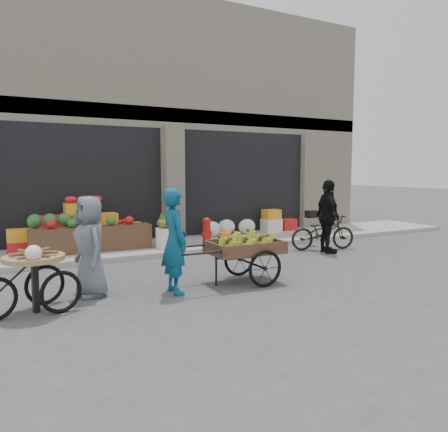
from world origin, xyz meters
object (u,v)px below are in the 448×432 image
pineapple_bin (166,238)px  orange_bucket (225,238)px  fire_hydrant (207,230)px  vendor_grey (90,246)px  bicycle (323,232)px  cyclist (328,217)px  seated_person (172,226)px  banana_cart (242,246)px  vendor_woman (175,241)px  tricycle_cart (34,274)px

pineapple_bin → orange_bucket: pineapple_bin is taller
pineapple_bin → fire_hydrant: (1.10, -0.05, 0.13)m
vendor_grey → bicycle: 6.31m
pineapple_bin → fire_hydrant: fire_hydrant is taller
vendor_grey → cyclist: size_ratio=0.90×
bicycle → seated_person: bearing=72.7°
pineapple_bin → vendor_grey: 3.87m
seated_person → cyclist: bearing=-49.5°
pineapple_bin → fire_hydrant: size_ratio=0.73×
orange_bucket → banana_cart: size_ratio=0.14×
banana_cart → cyclist: cyclist is taller
orange_bucket → cyclist: 2.73m
orange_bucket → banana_cart: 3.63m
banana_cart → vendor_grey: (-2.61, 0.44, 0.14)m
vendor_woman → bicycle: size_ratio=1.03×
orange_bucket → vendor_woman: vendor_woman is taller
cyclist → seated_person: bearing=66.3°
orange_bucket → tricycle_cart: (-4.93, -3.36, 0.30)m
orange_bucket → vendor_grey: size_ratio=0.20×
orange_bucket → pineapple_bin: bearing=176.4°
pineapple_bin → orange_bucket: 1.61m
vendor_woman → banana_cart: bearing=-87.5°
fire_hydrant → vendor_woman: bearing=-123.6°
orange_bucket → seated_person: (-1.20, 0.70, 0.31)m
fire_hydrant → tricycle_cart: (-4.43, -3.41, 0.06)m
vendor_woman → tricycle_cart: (-2.15, 0.00, -0.31)m
vendor_woman → bicycle: (4.87, 1.91, -0.43)m
fire_hydrant → orange_bucket: bearing=-5.7°
fire_hydrant → tricycle_cart: bearing=-142.4°
bicycle → fire_hydrant: bearing=75.8°
vendor_woman → bicycle: 5.25m
fire_hydrant → banana_cart: banana_cart is taller
banana_cart → bicycle: banana_cart is taller
orange_bucket → tricycle_cart: size_ratio=0.22×
orange_bucket → cyclist: size_ratio=0.18×
seated_person → banana_cart: seated_person is taller
vendor_woman → tricycle_cart: size_ratio=1.21×
vendor_grey → orange_bucket: bearing=116.8°
orange_bucket → vendor_woman: 4.40m
vendor_grey → cyclist: (5.93, 1.02, 0.09)m
pineapple_bin → seated_person: bearing=56.3°
fire_hydrant → cyclist: (2.40, -1.90, 0.40)m
vendor_grey → cyclist: cyclist is taller
pineapple_bin → bicycle: bearing=-22.8°
cyclist → vendor_woman: bearing=123.8°
tricycle_cart → cyclist: 7.00m
pineapple_bin → cyclist: (3.50, -1.95, 0.54)m
tricycle_cart → bicycle: size_ratio=0.85×
pineapple_bin → vendor_woman: vendor_woman is taller
banana_cart → pineapple_bin: bearing=94.7°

